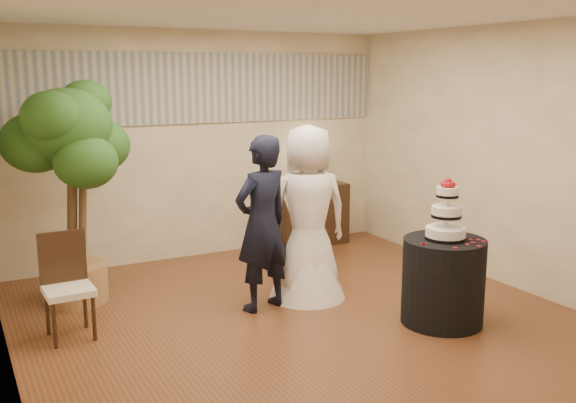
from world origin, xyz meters
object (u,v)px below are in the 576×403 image
side_chair (68,287)px  ficus_tree (71,192)px  cake_table (443,281)px  wedding_cake (447,209)px  table_lamp (311,163)px  console (310,215)px  groom (262,224)px  bride (308,213)px

side_chair → ficus_tree: bearing=74.4°
cake_table → wedding_cake: (0.00, 0.00, 0.68)m
cake_table → table_lamp: (0.32, 2.98, 0.71)m
console → table_lamp: bearing=0.0°
cake_table → console: 3.00m
groom → side_chair: groom is taller
table_lamp → ficus_tree: bearing=-165.8°
wedding_cake → table_lamp: (0.32, 2.98, 0.03)m
cake_table → ficus_tree: 3.68m
wedding_cake → console: wedding_cake is taller
wedding_cake → table_lamp: table_lamp is taller
groom → wedding_cake: groom is taller
table_lamp → wedding_cake: bearing=-96.1°
console → bride: bearing=-123.1°
groom → wedding_cake: bearing=124.8°
bride → table_lamp: bride is taller
bride → cake_table: bearing=129.9°
console → table_lamp: size_ratio=1.70×
bride → side_chair: bearing=5.9°
cake_table → wedding_cake: bearing=0.0°
console → side_chair: bearing=-155.4°
console → ficus_tree: ficus_tree is taller
bride → groom: bearing=15.8°
bride → table_lamp: 2.10m
cake_table → wedding_cake: 0.68m
bride → side_chair: 2.39m
bride → table_lamp: (1.08, 1.79, 0.22)m
cake_table → side_chair: bearing=157.8°
table_lamp → ficus_tree: size_ratio=0.26×
groom → side_chair: size_ratio=1.86×
groom → wedding_cake: 1.73m
ficus_tree → console: bearing=14.2°
bride → ficus_tree: size_ratio=0.79×
groom → table_lamp: (1.63, 1.87, 0.25)m
bride → console: size_ratio=1.81×
groom → bride: bride is taller
groom → ficus_tree: size_ratio=0.76×
wedding_cake → cake_table: bearing=0.0°
groom → cake_table: size_ratio=2.15×
table_lamp → ficus_tree: (-3.20, -0.81, 0.02)m
side_chair → wedding_cake: bearing=-23.9°
cake_table → table_lamp: 3.08m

